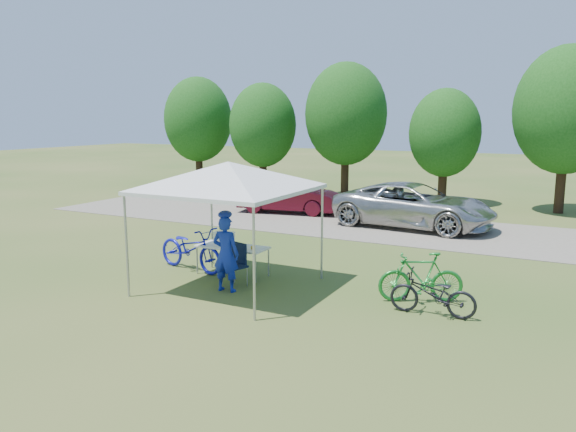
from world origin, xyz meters
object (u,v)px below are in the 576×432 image
Objects in this scene: folding_table at (232,248)px; bike_dark at (433,294)px; folding_chair at (236,261)px; bike_green at (421,277)px; cooler at (224,238)px; cyclist at (226,254)px; bike_blue at (191,248)px; minivan at (414,205)px; sedan at (288,196)px.

folding_table is 4.83m from bike_dark.
folding_chair is 0.55× the size of bike_green.
cooler reaches higher than bike_dark.
folding_table is 1.04× the size of cyclist.
bike_blue is (-1.67, 1.00, -0.27)m from cyclist.
cyclist is at bearing -86.12° from bike_dark.
bike_blue reaches higher than cooler.
bike_blue reaches higher than bike_dark.
folding_chair is at bearing -89.05° from cyclist.
cyclist is 0.96× the size of bike_green.
bike_blue is (-1.12, -0.10, -0.11)m from folding_table.
cooler is 1.35m from cyclist.
minivan reaches higher than folding_table.
folding_table is 0.43× the size of sedan.
bike_dark is at bearing -178.16° from cyclist.
sedan reaches higher than folding_chair.
bike_dark is 0.30× the size of minivan.
cooler is at bearing 154.91° from folding_chair.
folding_chair is 4.28m from bike_dark.
bike_dark is (4.23, 0.50, -0.39)m from cyclist.
cyclist is 9.89m from sedan.
bike_green is at bearing -167.67° from cyclist.
minivan reaches higher than bike_green.
bike_dark is (0.39, -0.69, -0.09)m from bike_green.
folding_chair is 0.53m from cyclist.
folding_table is 0.32× the size of minivan.
folding_chair is at bearing -97.41° from bike_blue.
folding_chair is 3.95m from bike_green.
minivan is at bearing -105.99° from cyclist.
bike_dark is (4.78, -0.61, -0.23)m from folding_table.
bike_green is (4.61, 0.08, -0.34)m from cooler.
bike_green is at bearing -153.01° from bike_dark.
sedan reaches higher than cooler.
cooler is 0.96m from bike_blue.
folding_table is 7.91m from minivan.
sedan is (-2.54, 8.21, -0.18)m from cooler.
bike_blue is 8.48m from sedan.
minivan reaches higher than folding_chair.
bike_blue reaches higher than folding_chair.
bike_green is 0.32× the size of minivan.
bike_blue is at bearing -178.97° from sedan.
cyclist reaches higher than bike_blue.
bike_blue is 8.40m from minivan.
cyclist is 0.79× the size of bike_blue.
folding_table is 0.30m from cooler.
folding_table is at bearing -68.24° from cyclist.
sedan is at bearing 88.23° from minivan.
folding_chair reaches higher than bike_dark.
cyclist is (0.55, -1.10, 0.16)m from folding_table.
cyclist is 4.03m from bike_green.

